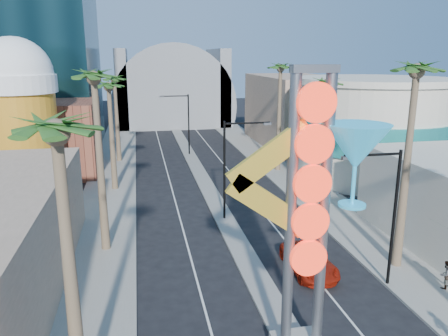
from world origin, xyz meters
TOP-DOWN VIEW (x-y plane):
  - sidewalk_west at (-9.50, 35.00)m, footprint 5.00×100.00m
  - sidewalk_east at (9.50, 35.00)m, footprint 5.00×100.00m
  - median at (0.00, 38.00)m, footprint 1.60×84.00m
  - brick_filler_west at (-16.00, 38.00)m, footprint 10.00×10.00m
  - filler_east at (16.00, 48.00)m, footprint 10.00×20.00m
  - beer_mug at (-17.00, 30.00)m, footprint 7.00×7.00m
  - turquoise_building at (18.00, 30.00)m, footprint 16.60×16.60m
  - canopy at (0.00, 72.00)m, footprint 22.00×16.00m
  - neon_sign at (0.82, 2.96)m, footprint 6.53×2.60m
  - streetlight_0 at (0.55, 20.00)m, footprint 3.79×0.25m
  - streetlight_1 at (-0.55, 44.00)m, footprint 3.79×0.25m
  - streetlight_2 at (6.72, 8.00)m, footprint 3.45×0.25m
  - palm_0 at (-9.00, 2.00)m, footprint 2.40×2.40m
  - palm_1 at (-9.00, 16.00)m, footprint 2.40×2.40m
  - palm_2 at (-9.00, 30.00)m, footprint 2.40×2.40m
  - palm_3 at (-9.00, 42.00)m, footprint 2.40×2.40m
  - palm_5 at (9.00, 10.00)m, footprint 2.40×2.40m
  - palm_6 at (9.00, 22.00)m, footprint 2.40×2.40m
  - palm_7 at (9.00, 34.00)m, footprint 2.40×2.40m
  - red_pickup at (3.38, 10.48)m, footprint 2.35×5.08m
  - pedestrian_b at (10.04, 6.89)m, footprint 0.89×0.74m

SIDE VIEW (x-z plane):
  - sidewalk_west at x=-9.50m, z-range 0.00..0.15m
  - sidewalk_east at x=9.50m, z-range 0.00..0.15m
  - median at x=0.00m, z-range 0.00..0.15m
  - red_pickup at x=3.38m, z-range 0.00..1.41m
  - pedestrian_b at x=10.04m, z-range 0.15..1.79m
  - brick_filler_west at x=-16.00m, z-range 0.00..8.00m
  - canopy at x=0.00m, z-range -6.69..15.31m
  - streetlight_2 at x=6.72m, z-range 0.83..8.83m
  - streetlight_0 at x=0.55m, z-range 0.88..8.88m
  - streetlight_1 at x=-0.55m, z-range 0.88..8.88m
  - filler_east at x=16.00m, z-range 0.00..10.00m
  - turquoise_building at x=18.00m, z-range -0.05..10.55m
  - neon_sign at x=0.82m, z-range 1.03..13.58m
  - beer_mug at x=-17.00m, z-range 0.59..15.09m
  - palm_2 at x=-9.00m, z-range 3.88..15.08m
  - palm_3 at x=-9.00m, z-range 3.88..15.08m
  - palm_0 at x=-9.00m, z-range 4.08..15.78m
  - palm_6 at x=9.00m, z-range 4.08..15.78m
  - palm_1 at x=-9.00m, z-range 4.47..17.17m
  - palm_7 at x=9.00m, z-range 4.47..17.17m
  - palm_5 at x=9.00m, z-range 4.67..17.87m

